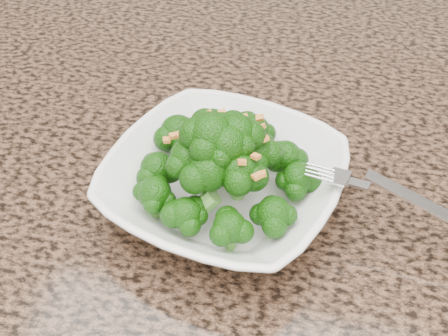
# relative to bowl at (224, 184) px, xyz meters

# --- Properties ---
(cabinet) EXTENTS (1.55, 0.95, 0.87)m
(cabinet) POSITION_rel_bowl_xyz_m (-0.14, 0.10, -0.49)
(cabinet) COLOR #352015
(cabinet) RESTS_ON ground
(granite_counter) EXTENTS (1.64, 1.04, 0.03)m
(granite_counter) POSITION_rel_bowl_xyz_m (-0.14, 0.10, -0.04)
(granite_counter) COLOR brown
(granite_counter) RESTS_ON cabinet
(bowl) EXTENTS (0.28, 0.28, 0.06)m
(bowl) POSITION_rel_bowl_xyz_m (0.00, 0.00, 0.00)
(bowl) COLOR white
(bowl) RESTS_ON granite_counter
(broccoli_pile) EXTENTS (0.20, 0.20, 0.07)m
(broccoli_pile) POSITION_rel_bowl_xyz_m (-0.00, 0.00, 0.06)
(broccoli_pile) COLOR #144D08
(broccoli_pile) RESTS_ON bowl
(garlic_topping) EXTENTS (0.12, 0.12, 0.01)m
(garlic_topping) POSITION_rel_bowl_xyz_m (-0.00, 0.00, 0.10)
(garlic_topping) COLOR orange
(garlic_topping) RESTS_ON broccoli_pile
(fork) EXTENTS (0.18, 0.07, 0.01)m
(fork) POSITION_rel_bowl_xyz_m (0.13, -0.01, 0.03)
(fork) COLOR silver
(fork) RESTS_ON bowl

